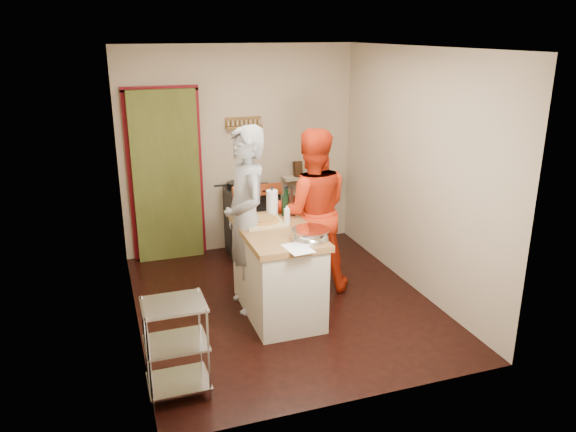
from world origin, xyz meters
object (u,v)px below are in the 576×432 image
object	(u,v)px
person_stripe	(246,220)
person_red	(311,211)
wire_shelving	(176,344)
island	(278,269)
stove	(252,221)

from	to	relation	value
person_stripe	person_red	size ratio (longest dim) A/B	1.06
wire_shelving	person_stripe	world-z (taller)	person_stripe
person_stripe	island	bearing A→B (deg)	45.73
stove	person_stripe	size ratio (longest dim) A/B	0.53
wire_shelving	person_red	distance (m)	2.28
wire_shelving	person_stripe	xyz separation A→B (m)	(0.91, 1.25, 0.51)
stove	island	world-z (taller)	island
stove	person_stripe	distance (m)	1.52
person_stripe	person_red	xyz separation A→B (m)	(0.78, 0.22, -0.05)
stove	person_stripe	world-z (taller)	person_stripe
stove	person_stripe	bearing A→B (deg)	-107.08
island	person_red	distance (m)	0.81
stove	wire_shelving	distance (m)	2.94
wire_shelving	island	xyz separation A→B (m)	(1.17, 1.02, 0.04)
island	person_red	world-z (taller)	person_red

